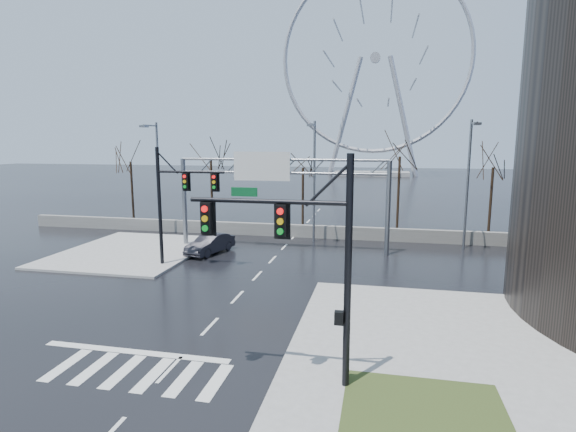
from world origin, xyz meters
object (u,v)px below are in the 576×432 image
(signal_mast_near, at_px, (307,249))
(sign_gantry, at_px, (276,184))
(signal_mast_far, at_px, (175,196))
(ferris_wheel, at_px, (375,66))
(car, at_px, (210,244))

(signal_mast_near, xyz_separation_m, sign_gantry, (-5.52, 19.00, 0.31))
(signal_mast_far, distance_m, ferris_wheel, 89.30)
(car, bearing_deg, signal_mast_near, -42.92)
(signal_mast_far, relative_size, sign_gantry, 0.49)
(signal_mast_near, xyz_separation_m, signal_mast_far, (-11.01, 13.00, -0.04))
(sign_gantry, height_order, car, sign_gantry)
(signal_mast_near, relative_size, ferris_wheel, 0.16)
(signal_mast_near, bearing_deg, car, 121.10)
(signal_mast_far, relative_size, ferris_wheel, 0.16)
(signal_mast_near, height_order, ferris_wheel, ferris_wheel)
(signal_mast_far, distance_m, car, 5.70)
(ferris_wheel, xyz_separation_m, car, (-10.04, -82.16, -25.40))
(signal_mast_far, xyz_separation_m, sign_gantry, (5.49, 6.00, 0.35))
(signal_mast_far, height_order, car, signal_mast_far)
(sign_gantry, distance_m, ferris_wheel, 82.91)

